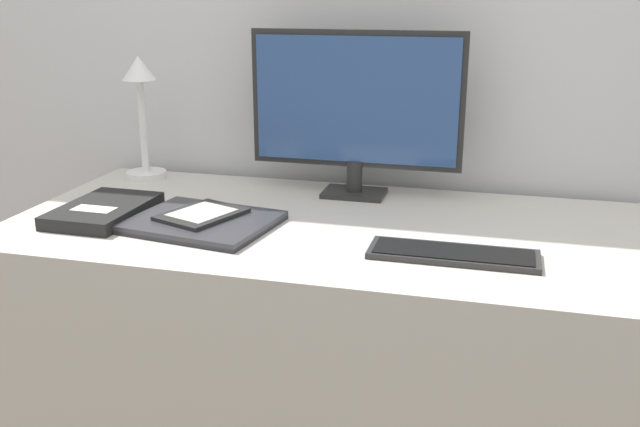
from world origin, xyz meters
The scene contains 8 objects.
wall_back centered at (0.00, 0.58, 1.20)m, with size 3.60×0.05×2.40m.
desk centered at (0.00, 0.17, 0.37)m, with size 1.46×0.69×0.74m.
monitor centered at (0.00, 0.41, 0.96)m, with size 0.53×0.11×0.41m.
keyboard centered at (0.28, 0.03, 0.74)m, with size 0.33×0.11×0.01m.
laptop centered at (-0.27, 0.08, 0.75)m, with size 0.34×0.29×0.02m.
ereader centered at (-0.28, 0.10, 0.76)m, with size 0.19×0.21×0.01m.
desk_lamp centered at (-0.59, 0.43, 0.94)m, with size 0.11×0.11×0.33m.
notebook centered at (-0.52, 0.09, 0.75)m, with size 0.18×0.27×0.03m.
Camera 1 is at (0.36, -1.30, 1.24)m, focal length 40.00 mm.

